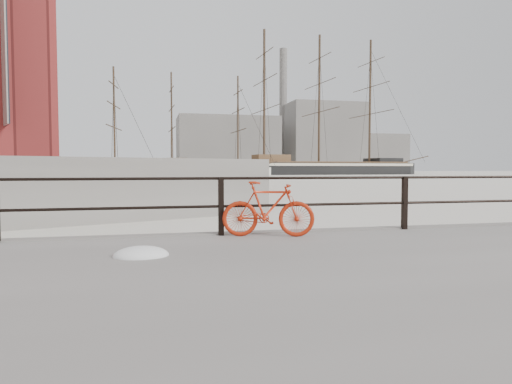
{
  "coord_description": "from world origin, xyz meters",
  "views": [
    {
      "loc": [
        -4.68,
        -7.87,
        1.5
      ],
      "look_at": [
        -2.5,
        1.5,
        1.0
      ],
      "focal_mm": 32.0,
      "sensor_mm": 36.0,
      "label": 1
    }
  ],
  "objects": [
    {
      "name": "barque_black",
      "position": [
        33.85,
        92.9,
        0.0
      ],
      "size": [
        61.11,
        24.72,
        33.76
      ],
      "primitive_type": null,
      "rotation": [
        0.0,
        0.0,
        0.09
      ],
      "color": "black",
      "rests_on": "ground"
    },
    {
      "name": "guardrail",
      "position": [
        0.0,
        -0.15,
        0.85
      ],
      "size": [
        28.0,
        0.1,
        1.0
      ],
      "primitive_type": null,
      "color": "black",
      "rests_on": "promenade"
    },
    {
      "name": "industrial_east",
      "position": [
        78.0,
        150.0,
        7.0
      ],
      "size": [
        20.0,
        16.0,
        14.0
      ],
      "primitive_type": "cube",
      "color": "gray",
      "rests_on": "ground"
    },
    {
      "name": "schooner_mid",
      "position": [
        6.15,
        83.06,
        0.0
      ],
      "size": [
        29.89,
        13.99,
        21.0
      ],
      "primitive_type": null,
      "rotation": [
        0.0,
        0.0,
        0.06
      ],
      "color": "beige",
      "rests_on": "ground"
    },
    {
      "name": "schooner_left",
      "position": [
        -15.29,
        66.95,
        0.0
      ],
      "size": [
        24.84,
        13.93,
        17.98
      ],
      "primitive_type": null,
      "rotation": [
        0.0,
        0.0,
        -0.14
      ],
      "color": "silver",
      "rests_on": "ground"
    },
    {
      "name": "industrial_mid",
      "position": [
        55.0,
        145.0,
        12.0
      ],
      "size": [
        26.0,
        20.0,
        24.0
      ],
      "primitive_type": "cube",
      "color": "gray",
      "rests_on": "ground"
    },
    {
      "name": "industrial_west",
      "position": [
        20.0,
        140.0,
        9.0
      ],
      "size": [
        32.0,
        18.0,
        18.0
      ],
      "primitive_type": "cube",
      "color": "gray",
      "rests_on": "ground"
    },
    {
      "name": "smokestack",
      "position": [
        42.0,
        150.0,
        22.0
      ],
      "size": [
        2.8,
        2.8,
        44.0
      ],
      "primitive_type": "cylinder",
      "color": "gray",
      "rests_on": "ground"
    },
    {
      "name": "bicycle",
      "position": [
        -2.75,
        -0.48,
        0.82
      ],
      "size": [
        1.55,
        0.64,
        0.93
      ],
      "primitive_type": "imported",
      "rotation": [
        0.0,
        0.0,
        -0.27
      ],
      "color": "#B2240B",
      "rests_on": "promenade"
    },
    {
      "name": "ground",
      "position": [
        0.0,
        0.0,
        0.0
      ],
      "size": [
        400.0,
        400.0,
        0.0
      ],
      "primitive_type": "plane",
      "color": "white",
      "rests_on": "ground"
    }
  ]
}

